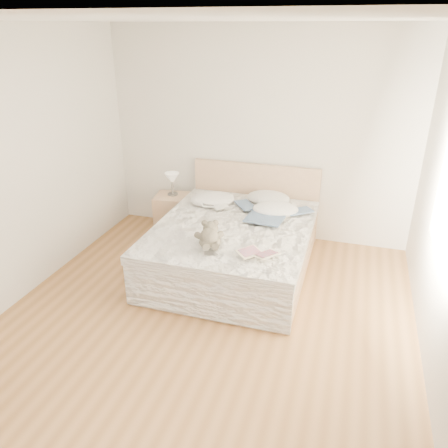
{
  "coord_description": "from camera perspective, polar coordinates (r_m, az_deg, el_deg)",
  "views": [
    {
      "loc": [
        1.23,
        -3.22,
        2.67
      ],
      "look_at": [
        -0.09,
        1.05,
        0.62
      ],
      "focal_mm": 35.0,
      "sensor_mm": 36.0,
      "label": 1
    }
  ],
  "objects": [
    {
      "name": "floor",
      "position": [
        4.36,
        -3.0,
        -13.17
      ],
      "size": [
        4.0,
        4.5,
        0.0
      ],
      "primitive_type": "cube",
      "color": "brown",
      "rests_on": "ground"
    },
    {
      "name": "ceiling",
      "position": [
        3.44,
        -4.09,
        25.11
      ],
      "size": [
        4.0,
        4.5,
        0.0
      ],
      "primitive_type": "cube",
      "color": "white",
      "rests_on": "ground"
    },
    {
      "name": "wall_back",
      "position": [
        5.76,
        4.49,
        11.32
      ],
      "size": [
        4.0,
        0.02,
        2.7
      ],
      "primitive_type": "cube",
      "color": "silver",
      "rests_on": "ground"
    },
    {
      "name": "wall_left",
      "position": [
        4.74,
        -26.87,
        5.81
      ],
      "size": [
        0.02,
        4.5,
        2.7
      ],
      "primitive_type": "cube",
      "color": "silver",
      "rests_on": "ground"
    },
    {
      "name": "bed",
      "position": [
        5.15,
        1.44,
        -2.67
      ],
      "size": [
        1.72,
        2.14,
        1.0
      ],
      "color": "tan",
      "rests_on": "floor"
    },
    {
      "name": "nightstand",
      "position": [
        6.06,
        -6.68,
        1.23
      ],
      "size": [
        0.51,
        0.47,
        0.56
      ],
      "primitive_type": "cube",
      "rotation": [
        0.0,
        0.0,
        0.16
      ],
      "color": "tan",
      "rests_on": "floor"
    },
    {
      "name": "table_lamp",
      "position": [
        5.91,
        -6.8,
        5.83
      ],
      "size": [
        0.2,
        0.2,
        0.31
      ],
      "color": "#4A453F",
      "rests_on": "nightstand"
    },
    {
      "name": "pillow_left",
      "position": [
        5.57,
        -1.48,
        3.25
      ],
      "size": [
        0.68,
        0.6,
        0.17
      ],
      "primitive_type": "ellipsoid",
      "rotation": [
        0.0,
        0.0,
        0.44
      ],
      "color": "silver",
      "rests_on": "bed"
    },
    {
      "name": "pillow_middle",
      "position": [
        5.64,
        5.8,
        3.41
      ],
      "size": [
        0.56,
        0.4,
        0.17
      ],
      "primitive_type": "ellipsoid",
      "rotation": [
        0.0,
        0.0,
        0.03
      ],
      "color": "silver",
      "rests_on": "bed"
    },
    {
      "name": "pillow_right",
      "position": [
        5.29,
        6.73,
        1.92
      ],
      "size": [
        0.61,
        0.48,
        0.17
      ],
      "primitive_type": "ellipsoid",
      "rotation": [
        0.0,
        0.0,
        0.17
      ],
      "color": "white",
      "rests_on": "bed"
    },
    {
      "name": "blouse",
      "position": [
        5.17,
        5.8,
        1.3
      ],
      "size": [
        0.73,
        0.77,
        0.03
      ],
      "primitive_type": null,
      "rotation": [
        0.0,
        0.0,
        -0.1
      ],
      "color": "#384D6C",
      "rests_on": "bed"
    },
    {
      "name": "photo_book",
      "position": [
        5.41,
        -1.36,
        2.51
      ],
      "size": [
        0.42,
        0.38,
        0.03
      ],
      "primitive_type": "cube",
      "rotation": [
        0.0,
        0.0,
        0.54
      ],
      "color": "white",
      "rests_on": "bed"
    },
    {
      "name": "childrens_book",
      "position": [
        4.28,
        4.43,
        -3.91
      ],
      "size": [
        0.42,
        0.4,
        0.02
      ],
      "primitive_type": "cube",
      "rotation": [
        0.0,
        0.0,
        -0.68
      ],
      "color": "beige",
      "rests_on": "bed"
    },
    {
      "name": "teddy_bear",
      "position": [
        4.42,
        -1.91,
        -2.57
      ],
      "size": [
        0.38,
        0.44,
        0.2
      ],
      "primitive_type": null,
      "rotation": [
        0.0,
        0.0,
        0.39
      ],
      "color": "#5E5747",
      "rests_on": "bed"
    }
  ]
}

